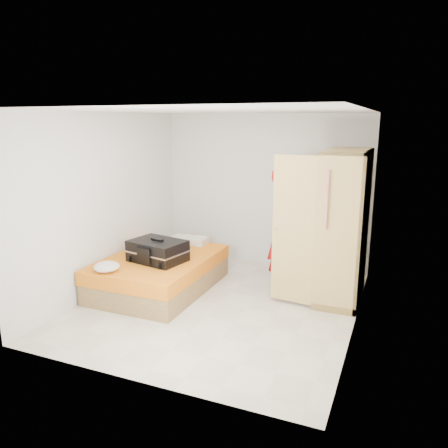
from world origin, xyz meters
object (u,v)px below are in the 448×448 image
at_px(wardrobe, 339,230).
at_px(suitcase, 157,251).
at_px(bed, 160,273).
at_px(person, 285,231).
at_px(round_cushion, 107,267).

distance_m(wardrobe, suitcase, 2.59).
bearing_deg(bed, wardrobe, 14.86).
distance_m(wardrobe, person, 0.77).
distance_m(bed, wardrobe, 2.69).
xyz_separation_m(bed, wardrobe, (2.50, 0.66, 0.75)).
height_order(bed, suitcase, suitcase).
relative_size(bed, round_cushion, 5.83).
height_order(bed, person, person).
bearing_deg(person, bed, 120.34).
bearing_deg(round_cushion, suitcase, 58.78).
relative_size(bed, suitcase, 2.32).
height_order(wardrobe, round_cushion, wardrobe).
bearing_deg(bed, person, 20.54).
bearing_deg(person, suitcase, 126.16).
bearing_deg(person, wardrobe, -79.13).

